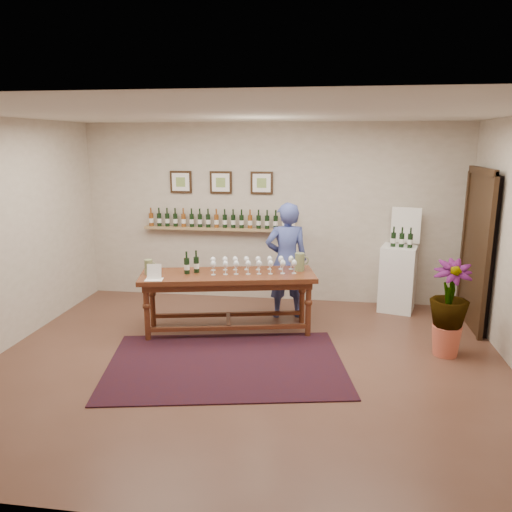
# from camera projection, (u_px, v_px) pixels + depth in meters

# --- Properties ---
(ground) EXTENTS (6.00, 6.00, 0.00)m
(ground) POSITION_uv_depth(u_px,v_px,m) (246.00, 364.00, 5.78)
(ground) COLOR #543225
(ground) RESTS_ON ground
(room_shell) EXTENTS (6.00, 6.00, 6.00)m
(room_shell) POSITION_uv_depth(u_px,v_px,m) (415.00, 243.00, 7.02)
(room_shell) COLOR beige
(room_shell) RESTS_ON ground
(rug) EXTENTS (2.99, 2.28, 0.01)m
(rug) POSITION_uv_depth(u_px,v_px,m) (226.00, 364.00, 5.75)
(rug) COLOR #44120C
(rug) RESTS_ON ground
(tasting_table) EXTENTS (2.39, 1.19, 0.81)m
(tasting_table) POSITION_uv_depth(u_px,v_px,m) (228.00, 282.00, 6.61)
(tasting_table) COLOR #4A1712
(tasting_table) RESTS_ON ground
(table_glasses) EXTENTS (1.44, 0.60, 0.19)m
(table_glasses) POSITION_uv_depth(u_px,v_px,m) (253.00, 265.00, 6.64)
(table_glasses) COLOR white
(table_glasses) RESTS_ON tasting_table
(table_bottles) EXTENTS (0.27, 0.16, 0.28)m
(table_bottles) POSITION_uv_depth(u_px,v_px,m) (192.00, 263.00, 6.57)
(table_bottles) COLOR black
(table_bottles) RESTS_ON tasting_table
(pitcher_left) EXTENTS (0.16, 0.16, 0.20)m
(pitcher_left) POSITION_uv_depth(u_px,v_px,m) (149.00, 267.00, 6.51)
(pitcher_left) COLOR olive
(pitcher_left) RESTS_ON tasting_table
(pitcher_right) EXTENTS (0.19, 0.19, 0.24)m
(pitcher_right) POSITION_uv_depth(u_px,v_px,m) (300.00, 262.00, 6.70)
(pitcher_right) COLOR olive
(pitcher_right) RESTS_ON tasting_table
(menu_card) EXTENTS (0.24, 0.19, 0.20)m
(menu_card) POSITION_uv_depth(u_px,v_px,m) (154.00, 272.00, 6.28)
(menu_card) COLOR white
(menu_card) RESTS_ON tasting_table
(display_pedestal) EXTENTS (0.61, 0.61, 0.99)m
(display_pedestal) POSITION_uv_depth(u_px,v_px,m) (398.00, 278.00, 7.52)
(display_pedestal) COLOR white
(display_pedestal) RESTS_ON ground
(pedestal_bottles) EXTENTS (0.34, 0.17, 0.33)m
(pedestal_bottles) POSITION_uv_depth(u_px,v_px,m) (402.00, 236.00, 7.31)
(pedestal_bottles) COLOR black
(pedestal_bottles) RESTS_ON display_pedestal
(info_sign) EXTENTS (0.42, 0.13, 0.59)m
(info_sign) POSITION_uv_depth(u_px,v_px,m) (406.00, 225.00, 7.47)
(info_sign) COLOR white
(info_sign) RESTS_ON display_pedestal
(potted_plant) EXTENTS (0.57, 0.57, 1.01)m
(potted_plant) POSITION_uv_depth(u_px,v_px,m) (449.00, 308.00, 5.89)
(potted_plant) COLOR #CC5D44
(potted_plant) RESTS_ON ground
(person) EXTENTS (0.69, 0.54, 1.68)m
(person) POSITION_uv_depth(u_px,v_px,m) (287.00, 261.00, 7.16)
(person) COLOR #394688
(person) RESTS_ON ground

